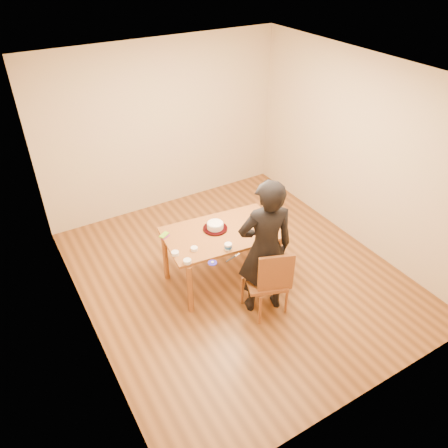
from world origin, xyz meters
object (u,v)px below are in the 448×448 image
cake (215,226)px  person (265,249)px  dining_table (222,233)px  cake_plate (215,229)px  dining_chair (265,280)px

cake → person: (0.20, -0.82, 0.10)m
dining_table → person: bearing=-72.0°
person → dining_table: bearing=-61.7°
dining_table → cake: (-0.05, 0.09, 0.08)m
dining_table → cake_plate: bearing=123.2°
cake_plate → cake: size_ratio=1.50×
cake → person: bearing=-76.5°
cake → cake_plate: bearing=0.0°
dining_table → person: person is taller
cake_plate → cake: 0.05m
dining_table → dining_chair: (0.15, -0.78, -0.28)m
dining_table → person: (0.15, -0.73, 0.17)m
cake → person: person is taller
dining_table → cake_plate: 0.11m
dining_chair → person: size_ratio=0.25×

